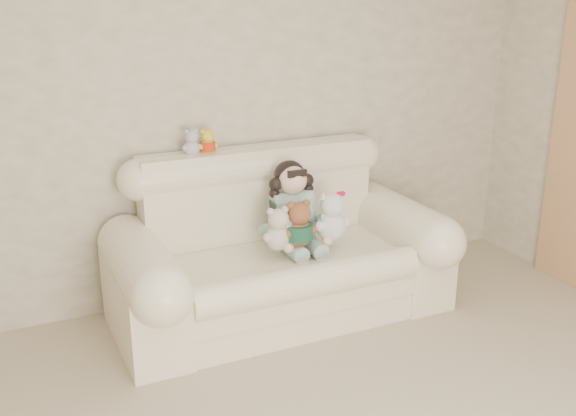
{
  "coord_description": "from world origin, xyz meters",
  "views": [
    {
      "loc": [
        -1.46,
        -1.56,
        2.02
      ],
      "look_at": [
        0.16,
        1.9,
        0.75
      ],
      "focal_mm": 41.86,
      "sensor_mm": 36.0,
      "label": 1
    }
  ],
  "objects_px": {
    "sofa": "(281,239)",
    "brown_teddy": "(299,220)",
    "seated_child": "(292,204)",
    "cream_teddy": "(278,225)",
    "white_cat": "(331,212)"
  },
  "relations": [
    {
      "from": "sofa",
      "to": "brown_teddy",
      "type": "xyz_separation_m",
      "value": [
        0.06,
        -0.13,
        0.16
      ]
    },
    {
      "from": "sofa",
      "to": "white_cat",
      "type": "bearing_deg",
      "value": -21.73
    },
    {
      "from": "sofa",
      "to": "seated_child",
      "type": "height_order",
      "value": "sofa"
    },
    {
      "from": "seated_child",
      "to": "brown_teddy",
      "type": "height_order",
      "value": "seated_child"
    },
    {
      "from": "seated_child",
      "to": "cream_teddy",
      "type": "distance_m",
      "value": 0.27
    },
    {
      "from": "sofa",
      "to": "cream_teddy",
      "type": "distance_m",
      "value": 0.2
    },
    {
      "from": "sofa",
      "to": "cream_teddy",
      "type": "bearing_deg",
      "value": -122.93
    },
    {
      "from": "sofa",
      "to": "brown_teddy",
      "type": "bearing_deg",
      "value": -65.25
    },
    {
      "from": "sofa",
      "to": "brown_teddy",
      "type": "distance_m",
      "value": 0.21
    },
    {
      "from": "seated_child",
      "to": "cream_teddy",
      "type": "height_order",
      "value": "seated_child"
    },
    {
      "from": "seated_child",
      "to": "white_cat",
      "type": "height_order",
      "value": "seated_child"
    },
    {
      "from": "brown_teddy",
      "to": "sofa",
      "type": "bearing_deg",
      "value": 116.94
    },
    {
      "from": "sofa",
      "to": "seated_child",
      "type": "xyz_separation_m",
      "value": [
        0.11,
        0.08,
        0.19
      ]
    },
    {
      "from": "seated_child",
      "to": "white_cat",
      "type": "distance_m",
      "value": 0.26
    },
    {
      "from": "sofa",
      "to": "cream_teddy",
      "type": "height_order",
      "value": "sofa"
    }
  ]
}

